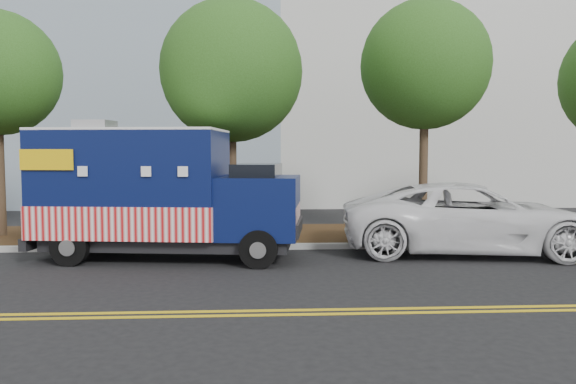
{
  "coord_description": "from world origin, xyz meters",
  "views": [
    {
      "loc": [
        0.9,
        -13.45,
        2.58
      ],
      "look_at": [
        1.69,
        0.6,
        1.59
      ],
      "focal_mm": 35.0,
      "sensor_mm": 36.0,
      "label": 1
    }
  ],
  "objects": [
    {
      "name": "ground",
      "position": [
        0.0,
        0.0,
        0.0
      ],
      "size": [
        120.0,
        120.0,
        0.0
      ],
      "primitive_type": "plane",
      "color": "black",
      "rests_on": "ground"
    },
    {
      "name": "tree_b",
      "position": [
        0.19,
        3.08,
        4.93
      ],
      "size": [
        4.13,
        4.13,
        7.01
      ],
      "color": "#38281C",
      "rests_on": "ground"
    },
    {
      "name": "food_truck",
      "position": [
        -1.54,
        0.33,
        1.52
      ],
      "size": [
        6.62,
        3.14,
        3.36
      ],
      "rotation": [
        0.0,
        0.0,
        -0.13
      ],
      "color": "black",
      "rests_on": "ground"
    },
    {
      "name": "centerline_far",
      "position": [
        0.0,
        -4.7,
        0.01
      ],
      "size": [
        120.0,
        0.1,
        0.01
      ],
      "primitive_type": "cube",
      "color": "gold",
      "rests_on": "ground"
    },
    {
      "name": "centerline_near",
      "position": [
        0.0,
        -4.45,
        0.01
      ],
      "size": [
        120.0,
        0.1,
        0.01
      ],
      "primitive_type": "cube",
      "color": "gold",
      "rests_on": "ground"
    },
    {
      "name": "white_car",
      "position": [
        6.38,
        0.57,
        0.91
      ],
      "size": [
        6.88,
        3.92,
        1.81
      ],
      "primitive_type": "imported",
      "rotation": [
        0.0,
        0.0,
        1.43
      ],
      "color": "white",
      "rests_on": "ground"
    },
    {
      "name": "sign_post",
      "position": [
        -0.81,
        1.62,
        1.2
      ],
      "size": [
        0.06,
        0.06,
        2.4
      ],
      "primitive_type": "cube",
      "color": "#473828",
      "rests_on": "ground"
    },
    {
      "name": "mulch_strip",
      "position": [
        0.0,
        3.5,
        0.07
      ],
      "size": [
        120.0,
        4.0,
        0.15
      ],
      "primitive_type": "cube",
      "color": "black",
      "rests_on": "ground"
    },
    {
      "name": "curb",
      "position": [
        0.0,
        1.4,
        0.07
      ],
      "size": [
        120.0,
        0.18,
        0.15
      ],
      "primitive_type": "cube",
      "color": "#9E9E99",
      "rests_on": "ground"
    },
    {
      "name": "tree_c",
      "position": [
        5.89,
        3.1,
        5.16
      ],
      "size": [
        3.82,
        3.82,
        7.09
      ],
      "color": "#38281C",
      "rests_on": "ground"
    }
  ]
}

